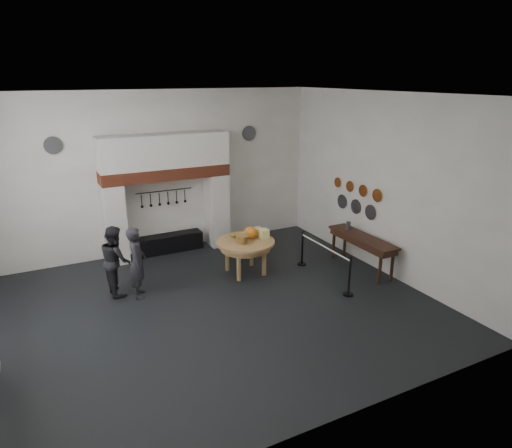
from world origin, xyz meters
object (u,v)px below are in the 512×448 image
work_table (245,242)px  visitor_far (116,260)px  side_table (362,237)px  iron_range (169,243)px  barrier_post_far (302,249)px  visitor_near (137,262)px  barrier_post_near (349,277)px

work_table → visitor_far: size_ratio=0.91×
side_table → iron_range: bearing=139.5°
side_table → barrier_post_far: 1.59m
work_table → iron_range: bearing=118.8°
work_table → barrier_post_far: 1.64m
work_table → visitor_near: bearing=-179.1°
visitor_near → side_table: (5.54, -1.10, 0.04)m
visitor_near → barrier_post_near: 4.84m
visitor_far → side_table: size_ratio=0.74×
work_table → barrier_post_near: 2.75m
iron_range → visitor_far: (-1.84, -2.00, 0.56)m
visitor_near → barrier_post_far: (4.31, -0.17, -0.38)m
visitor_far → work_table: bearing=-100.6°
visitor_near → barrier_post_near: bearing=-103.0°
iron_range → work_table: work_table is taller
side_table → barrier_post_near: 1.69m
barrier_post_near → work_table: bearing=125.4°
visitor_far → visitor_near: bearing=-139.1°
visitor_near → barrier_post_far: size_ratio=1.84×
iron_range → visitor_far: visitor_far is taller
iron_range → barrier_post_near: bearing=-57.9°
visitor_near → barrier_post_near: size_ratio=1.84×
side_table → barrier_post_near: (-1.23, -1.08, -0.42)m
visitor_far → barrier_post_near: bearing=-122.7°
visitor_near → side_table: visitor_near is taller
barrier_post_far → side_table: bearing=-37.0°
iron_range → work_table: (1.30, -2.36, 0.59)m
iron_range → work_table: size_ratio=1.28×
visitor_far → iron_range: bearing=-46.6°
side_table → barrier_post_far: bearing=143.0°
iron_range → work_table: bearing=-61.2°
visitor_far → barrier_post_near: visitor_far is taller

